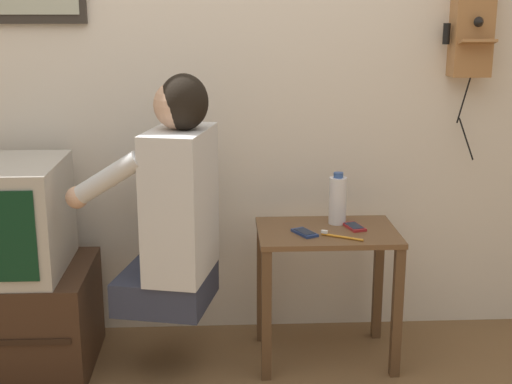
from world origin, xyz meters
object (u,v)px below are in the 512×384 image
Objects in this scene: television at (3,217)px; wall_phone_antique at (472,28)px; water_bottle at (338,200)px; cell_phone_spare at (354,227)px; cell_phone_held at (305,233)px; person at (174,203)px; toothbrush at (339,236)px.

wall_phone_antique is (1.99, 0.31, 0.74)m from television.
wall_phone_antique is 0.95m from water_bottle.
television is 1.46m from cell_phone_spare.
cell_phone_spare is (-0.54, -0.26, -0.82)m from wall_phone_antique.
cell_phone_held is (1.24, -0.03, -0.08)m from television.
person is 7.04× the size of cell_phone_spare.
wall_phone_antique reaches higher than cell_phone_held.
wall_phone_antique is 6.12× the size of cell_phone_spare.
television is 1.38m from toothbrush.
water_bottle reaches higher than cell_phone_held.
television is 3.24× the size of toothbrush.
water_bottle is 1.39× the size of toothbrush.
wall_phone_antique is at bearing -60.88° from person.
television reaches higher than toothbrush.
toothbrush is at bearing -48.77° from cell_phone_held.
toothbrush is (0.67, -0.02, -0.14)m from person.
person is 5.86× the size of toothbrush.
cell_phone_held is 0.24m from water_bottle.
person reaches higher than cell_phone_spare.
wall_phone_antique is (1.29, 0.37, 0.67)m from person.
person is at bearing -5.10° from television.
cell_phone_held is at bearing -177.26° from cell_phone_spare.
person is at bearing -164.06° from wall_phone_antique.
cell_phone_held is 0.15m from toothbrush.
wall_phone_antique is at bearing 8.73° from television.
person is 0.68m from toothbrush.
toothbrush is (-0.02, -0.20, -0.10)m from water_bottle.
television reaches higher than cell_phone_held.
person reaches higher than toothbrush.
person is 0.72m from water_bottle.
water_bottle is (1.39, 0.12, 0.02)m from television.
television is 3.89× the size of cell_phone_spare.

